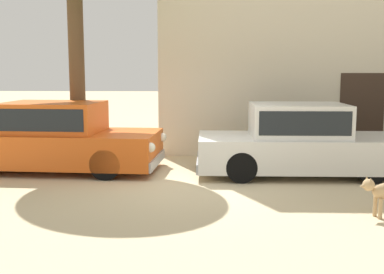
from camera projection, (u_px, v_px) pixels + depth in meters
ground_plane at (188, 185)px, 9.27m from camera, size 80.00×80.00×0.00m
parked_sedan_nearest at (55, 137)px, 10.55m from camera, size 4.67×2.13×1.49m
parked_sedan_second at (299, 140)px, 10.11m from camera, size 4.34×1.79×1.49m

